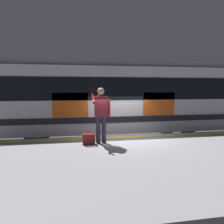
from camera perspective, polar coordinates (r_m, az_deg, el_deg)
The scene contains 8 objects.
ground_plane at distance 7.57m, azimuth 3.06°, elevation -15.03°, with size 24.60×24.60×0.00m, color #3D3D3F.
platform at distance 5.27m, azimuth 8.84°, elevation -18.72°, with size 14.22×4.69×1.12m, color gray.
safety_line at distance 6.93m, azimuth 3.66°, elevation -7.30°, with size 13.94×0.16×0.01m, color yellow.
track_rail_near at distance 8.90m, azimuth 1.00°, elevation -11.02°, with size 18.49×0.08×0.16m, color slate.
track_rail_far at distance 10.26m, azimuth -0.44°, elevation -8.56°, with size 18.49×0.08×0.16m, color slate.
train_carriage at distance 9.16m, azimuth -0.30°, elevation 4.48°, with size 10.34×2.76×3.79m.
passenger at distance 6.01m, azimuth -3.23°, elevation 0.36°, with size 0.57×0.55×1.73m.
handbag at distance 6.07m, azimuth -6.85°, elevation -7.65°, with size 0.38×0.34×0.39m.
Camera 1 is at (1.51, 6.85, 2.85)m, focal length 31.20 mm.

